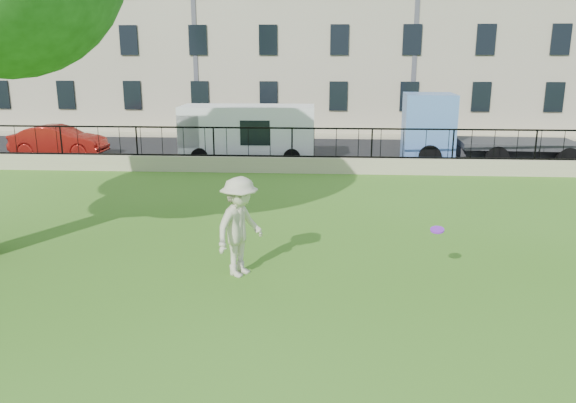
# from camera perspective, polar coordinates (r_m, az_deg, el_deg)

# --- Properties ---
(ground) EXTENTS (120.00, 120.00, 0.00)m
(ground) POSITION_cam_1_polar(r_m,az_deg,el_deg) (10.10, -3.70, -10.68)
(ground) COLOR #3C721B
(ground) RESTS_ON ground
(retaining_wall) EXTENTS (50.00, 0.40, 0.60)m
(retaining_wall) POSITION_cam_1_polar(r_m,az_deg,el_deg) (21.47, 0.41, 3.75)
(retaining_wall) COLOR tan
(retaining_wall) RESTS_ON ground
(iron_railing) EXTENTS (50.00, 0.05, 1.13)m
(iron_railing) POSITION_cam_1_polar(r_m,az_deg,el_deg) (21.33, 0.41, 6.00)
(iron_railing) COLOR black
(iron_railing) RESTS_ON retaining_wall
(street) EXTENTS (60.00, 9.00, 0.01)m
(street) POSITION_cam_1_polar(r_m,az_deg,el_deg) (26.15, 1.02, 5.02)
(street) COLOR black
(street) RESTS_ON ground
(sidewalk) EXTENTS (60.00, 1.40, 0.12)m
(sidewalk) POSITION_cam_1_polar(r_m,az_deg,el_deg) (31.27, 1.49, 6.68)
(sidewalk) COLOR tan
(sidewalk) RESTS_ON ground
(building_row) EXTENTS (56.40, 10.40, 13.80)m
(building_row) POSITION_cam_1_polar(r_m,az_deg,el_deg) (36.74, 1.94, 18.55)
(building_row) COLOR #BAB094
(building_row) RESTS_ON ground
(man) EXTENTS (1.30, 1.51, 2.03)m
(man) POSITION_cam_1_polar(r_m,az_deg,el_deg) (11.21, -4.92, -2.58)
(man) COLOR beige
(man) RESTS_ON ground
(frisbee) EXTENTS (0.34, 0.34, 0.12)m
(frisbee) POSITION_cam_1_polar(r_m,az_deg,el_deg) (11.30, 14.92, -2.80)
(frisbee) COLOR purple
(red_sedan) EXTENTS (4.12, 1.49, 1.35)m
(red_sedan) POSITION_cam_1_polar(r_m,az_deg,el_deg) (27.09, -22.25, 5.72)
(red_sedan) COLOR #A71B14
(red_sedan) RESTS_ON street
(white_van) EXTENTS (5.60, 2.29, 2.33)m
(white_van) POSITION_cam_1_polar(r_m,az_deg,el_deg) (23.89, -4.07, 6.91)
(white_van) COLOR white
(white_van) RESTS_ON street
(blue_truck) EXTENTS (6.91, 2.78, 2.84)m
(blue_truck) POSITION_cam_1_polar(r_m,az_deg,el_deg) (24.55, 19.61, 6.92)
(blue_truck) COLOR #5984D1
(blue_truck) RESTS_ON street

